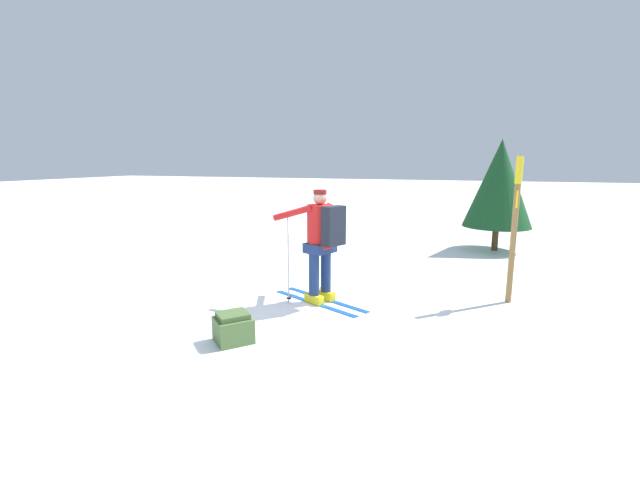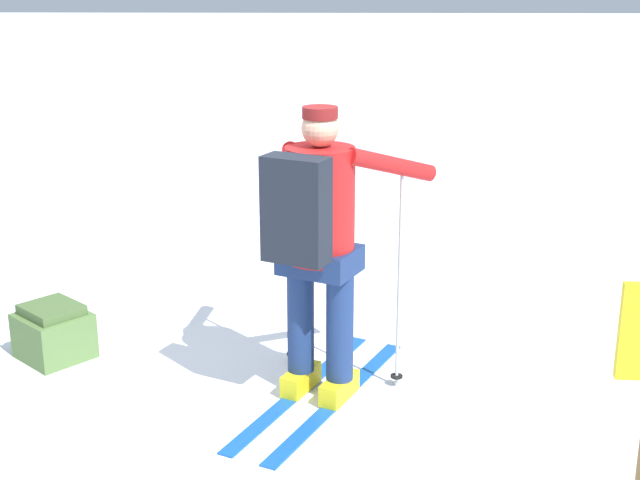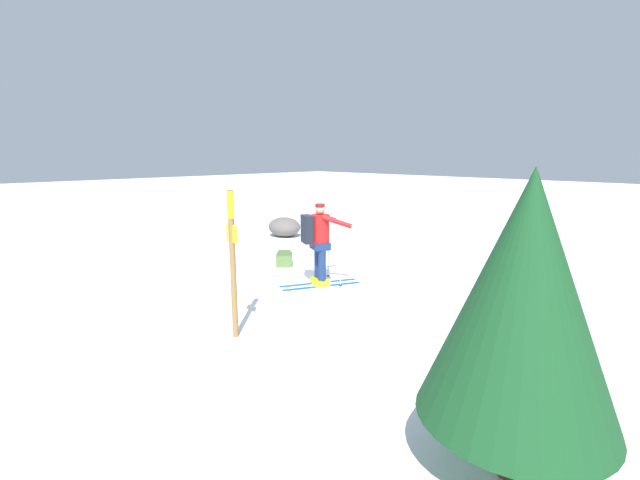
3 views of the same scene
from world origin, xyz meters
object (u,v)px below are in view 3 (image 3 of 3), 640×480
skier (319,238)px  rock_boulder (284,227)px  trail_marker (232,253)px  dropped_backpack (284,259)px  pine_tree (523,298)px

skier → rock_boulder: (-4.42, 2.86, -0.65)m
skier → trail_marker: trail_marker is taller
dropped_backpack → trail_marker: size_ratio=0.26×
trail_marker → pine_tree: 3.85m
trail_marker → pine_tree: (3.84, 0.02, 0.28)m
trail_marker → pine_tree: bearing=0.3°
rock_boulder → pine_tree: bearing=-30.6°
dropped_backpack → trail_marker: trail_marker is taller
trail_marker → rock_boulder: 7.65m
trail_marker → pine_tree: pine_tree is taller
skier → rock_boulder: size_ratio=1.48×
pine_tree → skier: bearing=151.7°
dropped_backpack → rock_boulder: (-2.79, 2.37, 0.14)m
skier → rock_boulder: skier is taller
trail_marker → rock_boulder: size_ratio=1.90×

